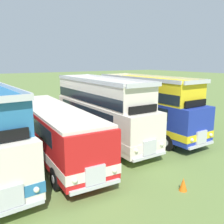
{
  "coord_description": "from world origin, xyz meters",
  "views": [
    {
      "loc": [
        0.94,
        -14.15,
        5.71
      ],
      "look_at": [
        10.1,
        0.25,
        2.12
      ],
      "focal_mm": 39.95,
      "sensor_mm": 36.0,
      "label": 1
    }
  ],
  "objects_px": {
    "bus_eighth_in_row": "(147,105)",
    "cone_far_end": "(183,184)",
    "bus_sixth_in_row": "(53,128)",
    "bus_seventh_in_row": "(102,109)"
  },
  "relations": [
    {
      "from": "bus_eighth_in_row",
      "to": "cone_far_end",
      "type": "relative_size",
      "value": 16.49
    },
    {
      "from": "bus_eighth_in_row",
      "to": "bus_sixth_in_row",
      "type": "bearing_deg",
      "value": -177.14
    },
    {
      "from": "bus_sixth_in_row",
      "to": "cone_far_end",
      "type": "xyz_separation_m",
      "value": [
        3.4,
        -7.07,
        -1.46
      ]
    },
    {
      "from": "cone_far_end",
      "to": "bus_eighth_in_row",
      "type": "bearing_deg",
      "value": 60.98
    },
    {
      "from": "bus_sixth_in_row",
      "to": "bus_seventh_in_row",
      "type": "bearing_deg",
      "value": 10.96
    },
    {
      "from": "bus_sixth_in_row",
      "to": "cone_far_end",
      "type": "relative_size",
      "value": 18.86
    },
    {
      "from": "bus_seventh_in_row",
      "to": "bus_eighth_in_row",
      "type": "height_order",
      "value": "same"
    },
    {
      "from": "bus_sixth_in_row",
      "to": "bus_eighth_in_row",
      "type": "xyz_separation_m",
      "value": [
        7.53,
        0.38,
        0.6
      ]
    },
    {
      "from": "bus_sixth_in_row",
      "to": "bus_eighth_in_row",
      "type": "bearing_deg",
      "value": 2.86
    },
    {
      "from": "bus_sixth_in_row",
      "to": "bus_eighth_in_row",
      "type": "height_order",
      "value": "bus_eighth_in_row"
    }
  ]
}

